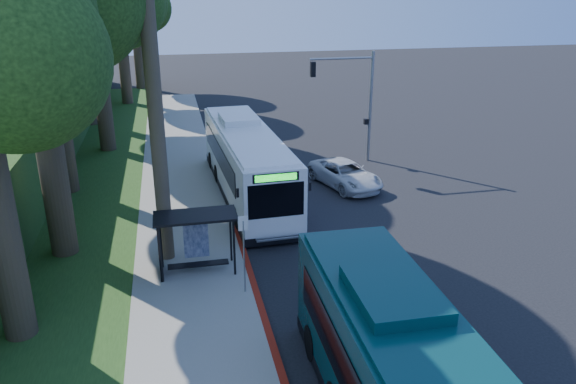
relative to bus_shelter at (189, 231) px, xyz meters
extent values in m
plane|color=black|center=(7.26, 2.86, -1.81)|extent=(140.00, 140.00, 0.00)
cube|color=gray|center=(-0.04, 2.86, -1.75)|extent=(4.50, 70.00, 0.12)
cube|color=maroon|center=(2.26, -1.14, -1.74)|extent=(0.25, 30.00, 0.13)
cube|color=#234719|center=(-5.74, 7.86, -1.78)|extent=(8.00, 70.00, 0.06)
cube|color=black|center=(0.26, -0.14, 0.69)|extent=(3.20, 1.50, 0.10)
cube|color=black|center=(-1.19, -0.14, -0.61)|extent=(0.06, 1.30, 2.20)
cube|color=navy|center=(0.26, 0.56, -0.56)|extent=(1.00, 0.12, 1.70)
cube|color=black|center=(0.26, -0.24, -1.36)|extent=(2.40, 0.40, 0.06)
cube|color=black|center=(-1.14, 0.46, -0.61)|extent=(0.08, 0.08, 2.40)
cube|color=black|center=(1.66, 0.46, -0.61)|extent=(0.08, 0.08, 2.40)
cube|color=black|center=(-1.14, -0.74, -0.61)|extent=(0.08, 0.08, 2.40)
cube|color=black|center=(1.66, -0.74, -0.61)|extent=(0.08, 0.08, 2.40)
cylinder|color=gray|center=(1.86, -2.14, -0.31)|extent=(0.06, 0.06, 3.00)
cube|color=white|center=(1.86, -2.14, 1.09)|extent=(0.35, 0.04, 0.55)
cylinder|color=gray|center=(12.06, 12.86, 1.69)|extent=(0.20, 0.20, 7.00)
cylinder|color=gray|center=(10.06, 12.86, 4.79)|extent=(4.00, 0.14, 0.14)
cube|color=black|center=(8.26, 12.86, 4.19)|extent=(0.30, 0.30, 0.90)
cube|color=black|center=(11.81, 12.86, 0.79)|extent=(0.25, 0.25, 0.35)
cylinder|color=#4C3F2D|center=(-0.94, 1.36, 4.69)|extent=(0.60, 0.60, 13.00)
cylinder|color=#382B1E|center=(-5.24, 2.86, 3.44)|extent=(1.10, 1.10, 10.50)
cylinder|color=#382B1E|center=(-6.24, 10.86, 4.14)|extent=(1.18, 1.18, 11.90)
cylinder|color=#382B1E|center=(-4.74, 18.86, 3.09)|extent=(1.06, 1.06, 9.80)
sphere|color=black|center=(-3.06, 17.60, 7.99)|extent=(5.88, 5.88, 5.88)
cylinder|color=#382B1E|center=(-6.74, 26.86, 3.79)|extent=(1.14, 1.14, 11.20)
cylinder|color=#382B1E|center=(-4.24, 34.86, 2.74)|extent=(1.02, 1.02, 9.10)
sphere|color=black|center=(-2.64, 33.66, 7.29)|extent=(5.60, 5.60, 5.60)
sphere|color=black|center=(-5.64, 36.26, 7.55)|extent=(5.20, 5.20, 5.20)
cylinder|color=#382B1E|center=(-3.24, 42.86, 2.39)|extent=(0.98, 0.98, 8.40)
sphere|color=black|center=(-1.84, 41.81, 6.59)|extent=(4.90, 4.90, 4.90)
sphere|color=black|center=(-4.47, 44.08, 6.83)|extent=(4.55, 4.55, 4.55)
sphere|color=black|center=(-4.30, -4.22, 7.29)|extent=(5.04, 5.04, 5.04)
cube|color=white|center=(3.46, 8.13, 0.15)|extent=(3.43, 13.32, 3.14)
cube|color=black|center=(3.46, 8.13, -1.48)|extent=(3.46, 13.39, 0.39)
cube|color=black|center=(3.43, 8.68, 0.45)|extent=(3.36, 10.42, 1.21)
cube|color=black|center=(3.77, 1.59, 0.39)|extent=(2.47, 0.25, 1.54)
cube|color=black|center=(3.14, 14.67, 0.50)|extent=(2.25, 0.24, 1.10)
cube|color=#19E533|center=(3.77, 1.58, 1.44)|extent=(1.83, 0.20, 0.31)
cube|color=white|center=(3.46, 8.13, 1.77)|extent=(3.17, 12.65, 0.13)
cube|color=white|center=(3.35, 10.33, 1.96)|extent=(2.09, 2.84, 0.39)
cylinder|color=black|center=(2.39, 3.85, -1.26)|extent=(0.38, 1.11, 1.10)
cylinder|color=black|center=(4.93, 3.97, -1.26)|extent=(0.38, 1.11, 1.10)
cylinder|color=black|center=(1.95, 13.09, -1.26)|extent=(0.38, 1.11, 1.10)
cylinder|color=black|center=(4.49, 13.21, -1.26)|extent=(0.38, 1.11, 1.10)
cube|color=black|center=(4.70, -4.82, 0.53)|extent=(2.27, 0.16, 1.11)
cube|color=#093436|center=(4.62, -11.43, 1.80)|extent=(2.76, 12.69, 0.13)
cube|color=#093436|center=(4.64, -9.20, 1.99)|extent=(2.02, 2.80, 0.39)
cylinder|color=black|center=(3.39, -6.35, -1.25)|extent=(0.35, 1.11, 1.11)
cylinder|color=black|center=(5.96, -6.38, -1.25)|extent=(0.35, 1.11, 1.11)
imported|color=silver|center=(9.10, 8.43, -1.10)|extent=(3.68, 5.57, 1.42)
camera|label=1|loc=(-0.42, -20.39, 9.20)|focal=35.00mm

